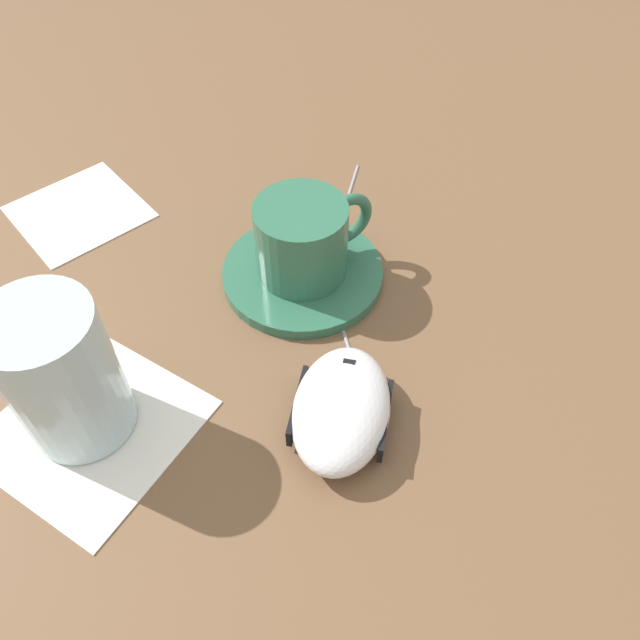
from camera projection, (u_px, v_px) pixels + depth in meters
name	position (u px, v px, depth m)	size (l,w,h in m)	color
ground_plane	(203.00, 339.00, 0.51)	(3.00, 3.00, 0.00)	brown
saucer	(303.00, 273.00, 0.55)	(0.14, 0.14, 0.01)	#2D664C
coffee_cup	(304.00, 239.00, 0.52)	(0.08, 0.10, 0.07)	#2D664C
computer_mouse	(341.00, 409.00, 0.45)	(0.12, 0.08, 0.04)	silver
mouse_cable	(341.00, 249.00, 0.58)	(0.26, 0.04, 0.00)	gray
napkin_under_glass	(93.00, 427.00, 0.46)	(0.14, 0.14, 0.00)	silver
drinking_glass	(61.00, 375.00, 0.42)	(0.07, 0.07, 0.12)	silver
napkin_spare	(79.00, 211.00, 0.61)	(0.11, 0.11, 0.00)	white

